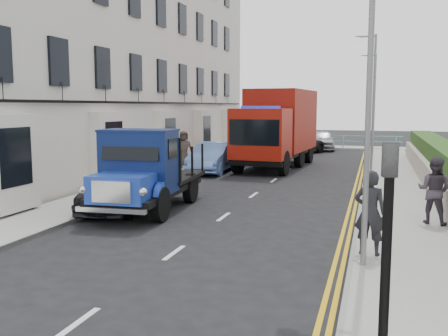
{
  "coord_description": "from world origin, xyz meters",
  "views": [
    {
      "loc": [
        4.45,
        -12.59,
        3.45
      ],
      "look_at": [
        -0.32,
        3.1,
        1.4
      ],
      "focal_mm": 40.0,
      "sensor_mm": 36.0,
      "label": 1
    }
  ],
  "objects_px": {
    "red_lorry": "(278,126)",
    "parked_car_front": "(122,187)",
    "lamp_near": "(363,79)",
    "pedestrian_east_near": "(370,213)",
    "bedford_lorry": "(142,176)",
    "lamp_mid": "(371,95)",
    "lamp_far": "(373,98)"
  },
  "relations": [
    {
      "from": "red_lorry",
      "to": "lamp_mid",
      "type": "bearing_deg",
      "value": -8.42
    },
    {
      "from": "lamp_mid",
      "to": "red_lorry",
      "type": "xyz_separation_m",
      "value": [
        -4.98,
        1.13,
        -1.68
      ]
    },
    {
      "from": "lamp_near",
      "to": "bedford_lorry",
      "type": "bearing_deg",
      "value": 151.57
    },
    {
      "from": "bedford_lorry",
      "to": "parked_car_front",
      "type": "relative_size",
      "value": 1.29
    },
    {
      "from": "red_lorry",
      "to": "bedford_lorry",
      "type": "bearing_deg",
      "value": -93.4
    },
    {
      "from": "parked_car_front",
      "to": "lamp_mid",
      "type": "bearing_deg",
      "value": 49.0
    },
    {
      "from": "lamp_mid",
      "to": "bedford_lorry",
      "type": "height_order",
      "value": "lamp_mid"
    },
    {
      "from": "lamp_near",
      "to": "lamp_mid",
      "type": "height_order",
      "value": "same"
    },
    {
      "from": "lamp_mid",
      "to": "lamp_near",
      "type": "bearing_deg",
      "value": -90.0
    },
    {
      "from": "lamp_near",
      "to": "bedford_lorry",
      "type": "height_order",
      "value": "lamp_near"
    },
    {
      "from": "bedford_lorry",
      "to": "pedestrian_east_near",
      "type": "xyz_separation_m",
      "value": [
        7.04,
        -2.87,
        -0.15
      ]
    },
    {
      "from": "lamp_far",
      "to": "pedestrian_east_near",
      "type": "xyz_separation_m",
      "value": [
        0.22,
        -25.19,
        -2.92
      ]
    },
    {
      "from": "lamp_near",
      "to": "bedford_lorry",
      "type": "relative_size",
      "value": 1.21
    },
    {
      "from": "lamp_far",
      "to": "lamp_near",
      "type": "bearing_deg",
      "value": -90.0
    },
    {
      "from": "red_lorry",
      "to": "parked_car_front",
      "type": "xyz_separation_m",
      "value": [
        -2.8,
        -13.01,
        -1.55
      ]
    },
    {
      "from": "lamp_near",
      "to": "parked_car_front",
      "type": "distance_m",
      "value": 9.38
    },
    {
      "from": "lamp_near",
      "to": "pedestrian_east_near",
      "type": "distance_m",
      "value": 3.04
    },
    {
      "from": "lamp_mid",
      "to": "lamp_far",
      "type": "relative_size",
      "value": 1.0
    },
    {
      "from": "bedford_lorry",
      "to": "pedestrian_east_near",
      "type": "bearing_deg",
      "value": -26.01
    },
    {
      "from": "bedford_lorry",
      "to": "parked_car_front",
      "type": "bearing_deg",
      "value": 151.92
    },
    {
      "from": "parked_car_front",
      "to": "pedestrian_east_near",
      "type": "distance_m",
      "value": 8.66
    },
    {
      "from": "lamp_near",
      "to": "bedford_lorry",
      "type": "xyz_separation_m",
      "value": [
        -6.81,
        3.69,
        -2.77
      ]
    },
    {
      "from": "lamp_far",
      "to": "bedford_lorry",
      "type": "height_order",
      "value": "lamp_far"
    },
    {
      "from": "lamp_far",
      "to": "pedestrian_east_near",
      "type": "relative_size",
      "value": 3.65
    },
    {
      "from": "lamp_mid",
      "to": "red_lorry",
      "type": "bearing_deg",
      "value": 167.23
    },
    {
      "from": "red_lorry",
      "to": "parked_car_front",
      "type": "bearing_deg",
      "value": -97.77
    },
    {
      "from": "lamp_near",
      "to": "lamp_far",
      "type": "distance_m",
      "value": 26.0
    },
    {
      "from": "lamp_mid",
      "to": "lamp_far",
      "type": "distance_m",
      "value": 10.0
    },
    {
      "from": "lamp_near",
      "to": "lamp_far",
      "type": "xyz_separation_m",
      "value": [
        0.0,
        26.0,
        0.0
      ]
    },
    {
      "from": "lamp_mid",
      "to": "pedestrian_east_near",
      "type": "distance_m",
      "value": 15.46
    },
    {
      "from": "lamp_far",
      "to": "red_lorry",
      "type": "height_order",
      "value": "lamp_far"
    },
    {
      "from": "lamp_mid",
      "to": "red_lorry",
      "type": "relative_size",
      "value": 0.83
    }
  ]
}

